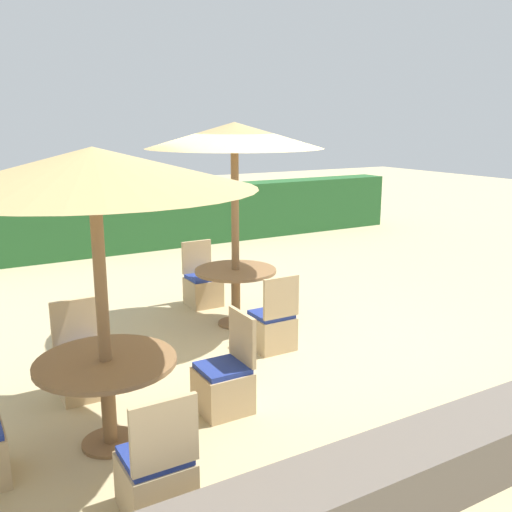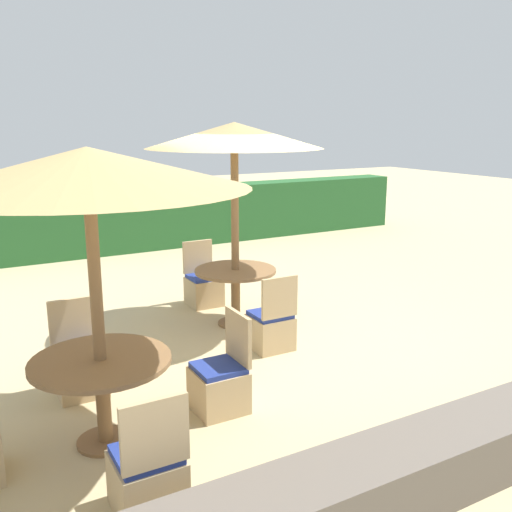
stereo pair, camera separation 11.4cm
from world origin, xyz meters
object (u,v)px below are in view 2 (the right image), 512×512
(parasol_front_left, at_px, (88,170))
(patio_chair_center_north, at_px, (204,287))
(patio_chair_center_south, at_px, (271,328))
(patio_chair_front_left_east, at_px, (220,384))
(round_table_front_left, at_px, (102,375))
(round_table_center, at_px, (235,281))
(patio_chair_front_left_north, at_px, (80,368))
(patio_chair_front_left_south, at_px, (148,477))
(parasol_center, at_px, (234,137))

(parasol_front_left, bearing_deg, patio_chair_center_north, 53.16)
(patio_chair_center_south, bearing_deg, patio_chair_front_left_east, -138.35)
(parasol_front_left, height_order, round_table_front_left, parasol_front_left)
(round_table_center, height_order, patio_chair_front_left_east, patio_chair_front_left_east)
(patio_chair_center_north, height_order, parasol_front_left, parasol_front_left)
(patio_chair_front_left_north, xyz_separation_m, patio_chair_front_left_south, (0.01, -2.04, 0.00))
(parasol_center, relative_size, patio_chair_front_left_north, 2.84)
(parasol_center, relative_size, patio_chair_center_north, 2.84)
(patio_chair_center_north, xyz_separation_m, patio_chair_front_left_north, (-2.23, -1.98, 0.00))
(parasol_center, height_order, round_table_front_left, parasol_center)
(round_table_center, distance_m, patio_chair_center_south, 1.02)
(round_table_center, bearing_deg, patio_chair_center_south, -91.56)
(round_table_center, bearing_deg, patio_chair_center_north, 91.81)
(patio_chair_front_left_south, bearing_deg, parasol_front_left, 92.20)
(parasol_center, distance_m, patio_chair_center_north, 2.40)
(patio_chair_front_left_east, bearing_deg, round_table_center, -30.81)
(patio_chair_front_left_north, bearing_deg, patio_chair_front_left_east, 137.28)
(round_table_center, bearing_deg, patio_chair_front_left_north, -155.97)
(patio_chair_front_left_east, bearing_deg, patio_chair_front_left_south, 134.72)
(parasol_center, relative_size, round_table_center, 2.47)
(patio_chair_center_north, bearing_deg, parasol_center, 91.81)
(patio_chair_center_south, distance_m, patio_chair_front_left_south, 3.05)
(patio_chair_front_left_south, bearing_deg, patio_chair_front_left_north, 90.32)
(parasol_center, relative_size, patio_chair_front_left_east, 2.84)
(patio_chair_center_south, xyz_separation_m, parasol_front_left, (-2.26, -1.08, 2.03))
(patio_chair_center_north, bearing_deg, patio_chair_front_left_east, 68.69)
(patio_chair_center_north, relative_size, patio_chair_front_left_east, 1.00)
(round_table_center, height_order, patio_chair_front_left_north, patio_chair_front_left_north)
(round_table_front_left, bearing_deg, parasol_center, 41.66)
(round_table_center, xyz_separation_m, patio_chair_front_left_east, (-1.19, -1.99, -0.33))
(parasol_front_left, bearing_deg, round_table_center, 41.66)
(patio_chair_center_north, relative_size, patio_chair_front_left_north, 1.00)
(parasol_front_left, bearing_deg, patio_chair_front_left_east, 2.09)
(patio_chair_front_left_east, height_order, patio_chair_front_left_south, same)
(patio_chair_center_south, height_order, parasol_front_left, parasol_front_left)
(patio_chair_center_south, bearing_deg, round_table_center, 88.44)
(parasol_center, distance_m, round_table_front_left, 3.57)
(round_table_center, bearing_deg, parasol_front_left, -138.34)
(round_table_front_left, bearing_deg, patio_chair_front_left_east, 2.09)
(parasol_front_left, height_order, patio_chair_front_left_south, parasol_front_left)
(patio_chair_front_left_east, relative_size, patio_chair_front_left_south, 1.00)
(patio_chair_front_left_east, bearing_deg, parasol_center, -30.81)
(patio_chair_center_north, bearing_deg, round_table_front_left, 53.16)
(round_table_center, xyz_separation_m, patio_chair_front_left_north, (-2.26, -1.01, -0.33))
(patio_chair_front_left_north, bearing_deg, patio_chair_center_south, -178.78)
(parasol_center, height_order, patio_chair_front_left_south, parasol_center)
(parasol_front_left, distance_m, patio_chair_front_left_south, 2.27)
(round_table_center, relative_size, patio_chair_center_south, 1.15)
(parasol_front_left, relative_size, patio_chair_front_left_east, 2.68)
(patio_chair_front_left_east, bearing_deg, patio_chair_center_north, -21.31)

